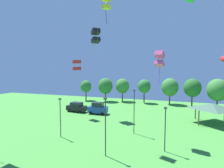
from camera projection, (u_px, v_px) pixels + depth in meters
name	position (u px, v px, depth m)	size (l,w,h in m)	color
kite_flying_4	(96.00, 36.00, 35.36)	(2.29, 2.30, 6.25)	black
kite_flying_5	(77.00, 65.00, 35.49)	(1.64, 1.66, 4.89)	red
kite_flying_7	(160.00, 59.00, 22.95)	(1.36, 1.47, 4.44)	#E54C93
kite_flying_9	(106.00, 3.00, 23.25)	(1.25, 1.22, 3.64)	yellow
parked_car_leftmost	(77.00, 107.00, 39.74)	(4.71, 2.30, 2.20)	black
parked_car_second_from_left	(98.00, 108.00, 37.83)	(4.26, 2.29, 2.52)	#234299
park_pavilion	(213.00, 106.00, 30.99)	(6.37, 5.73, 3.60)	brown
light_post_0	(60.00, 115.00, 24.67)	(0.36, 0.20, 5.57)	#2D2D33
light_post_1	(165.00, 126.00, 20.17)	(0.36, 0.20, 5.29)	#2D2D33
light_post_2	(105.00, 123.00, 19.10)	(0.36, 0.20, 6.55)	#2D2D33
light_post_3	(134.00, 109.00, 25.93)	(0.36, 0.20, 6.64)	#2D2D33
treeline_tree_0	(86.00, 86.00, 54.57)	(3.42, 3.42, 6.31)	brown
treeline_tree_1	(105.00, 86.00, 52.92)	(4.38, 4.38, 7.10)	brown
treeline_tree_2	(122.00, 86.00, 52.80)	(4.07, 4.07, 6.92)	brown
treeline_tree_3	(144.00, 86.00, 50.31)	(3.61, 3.61, 6.82)	brown
treeline_tree_4	(170.00, 87.00, 48.34)	(4.55, 4.55, 7.25)	brown
treeline_tree_5	(192.00, 88.00, 45.47)	(4.37, 4.37, 7.29)	brown
treeline_tree_6	(218.00, 90.00, 43.37)	(5.04, 5.04, 7.34)	brown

